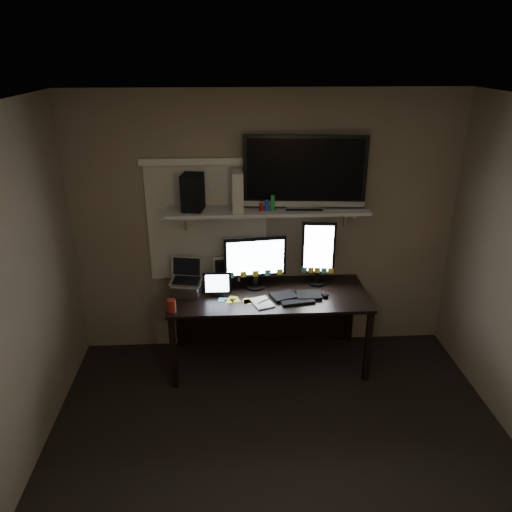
{
  "coord_description": "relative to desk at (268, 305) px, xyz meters",
  "views": [
    {
      "loc": [
        -0.36,
        -2.63,
        2.8
      ],
      "look_at": [
        -0.13,
        1.25,
        1.18
      ],
      "focal_mm": 35.0,
      "sensor_mm": 36.0,
      "label": 1
    }
  ],
  "objects": [
    {
      "name": "ceiling",
      "position": [
        0.0,
        -1.55,
        1.95
      ],
      "size": [
        3.6,
        3.6,
        0.0
      ],
      "primitive_type": "plane",
      "rotation": [
        3.14,
        0.0,
        0.0
      ],
      "color": "silver",
      "rests_on": "back_wall"
    },
    {
      "name": "sticky_notes",
      "position": [
        -0.32,
        -0.24,
        0.18
      ],
      "size": [
        0.34,
        0.25,
        0.0
      ],
      "primitive_type": null,
      "rotation": [
        0.0,
        0.0,
        0.05
      ],
      "color": "yellow",
      "rests_on": "desk"
    },
    {
      "name": "notepad",
      "position": [
        -0.08,
        -0.31,
        0.18
      ],
      "size": [
        0.22,
        0.26,
        0.01
      ],
      "primitive_type": "cube",
      "rotation": [
        0.0,
        0.0,
        0.33
      ],
      "color": "silver",
      "rests_on": "desk"
    },
    {
      "name": "window_blinds",
      "position": [
        -0.55,
        0.24,
        0.75
      ],
      "size": [
        1.1,
        0.02,
        1.1
      ],
      "primitive_type": "cube",
      "color": "silver",
      "rests_on": "back_wall"
    },
    {
      "name": "cup",
      "position": [
        -0.85,
        -0.4,
        0.23
      ],
      "size": [
        0.08,
        0.08,
        0.11
      ],
      "primitive_type": "cylinder",
      "rotation": [
        0.0,
        0.0,
        0.1
      ],
      "color": "maroon",
      "rests_on": "desk"
    },
    {
      "name": "game_console",
      "position": [
        -0.27,
        0.1,
        1.1
      ],
      "size": [
        0.1,
        0.29,
        0.35
      ],
      "primitive_type": "cube",
      "rotation": [
        0.0,
        0.0,
        0.04
      ],
      "color": "beige",
      "rests_on": "wall_shelf"
    },
    {
      "name": "laptop",
      "position": [
        -0.75,
        -0.08,
        0.34
      ],
      "size": [
        0.32,
        0.28,
        0.32
      ],
      "primitive_type": "cube",
      "rotation": [
        0.0,
        0.0,
        -0.19
      ],
      "color": "#B7B7BC",
      "rests_on": "desk"
    },
    {
      "name": "speaker",
      "position": [
        -0.66,
        0.08,
        1.09
      ],
      "size": [
        0.21,
        0.24,
        0.32
      ],
      "primitive_type": "cube",
      "rotation": [
        0.0,
        0.0,
        -0.17
      ],
      "color": "black",
      "rests_on": "wall_shelf"
    },
    {
      "name": "tablet",
      "position": [
        -0.47,
        -0.12,
        0.29
      ],
      "size": [
        0.25,
        0.11,
        0.22
      ],
      "primitive_type": "cube",
      "rotation": [
        0.0,
        0.0,
        0.0
      ],
      "color": "black",
      "rests_on": "desk"
    },
    {
      "name": "wall_shelf",
      "position": [
        0.0,
        0.08,
        0.91
      ],
      "size": [
        1.8,
        0.35,
        0.03
      ],
      "primitive_type": "cube",
      "color": "#ACACA8",
      "rests_on": "back_wall"
    },
    {
      "name": "file_sorter",
      "position": [
        -0.38,
        0.12,
        0.31
      ],
      "size": [
        0.21,
        0.1,
        0.27
      ],
      "primitive_type": "cube",
      "rotation": [
        0.0,
        0.0,
        -0.0
      ],
      "color": "black",
      "rests_on": "desk"
    },
    {
      "name": "monitor_portrait",
      "position": [
        0.47,
        0.07,
        0.49
      ],
      "size": [
        0.32,
        0.1,
        0.62
      ],
      "primitive_type": "cube",
      "rotation": [
        0.0,
        0.0,
        -0.13
      ],
      "color": "black",
      "rests_on": "desk"
    },
    {
      "name": "back_wall",
      "position": [
        0.0,
        0.25,
        0.7
      ],
      "size": [
        3.6,
        0.0,
        3.6
      ],
      "primitive_type": "plane",
      "rotation": [
        1.57,
        0.0,
        0.0
      ],
      "color": "#6E614E",
      "rests_on": "floor"
    },
    {
      "name": "desk",
      "position": [
        0.0,
        0.0,
        0.0
      ],
      "size": [
        1.8,
        0.75,
        0.73
      ],
      "color": "black",
      "rests_on": "floor"
    },
    {
      "name": "mouse",
      "position": [
        0.5,
        -0.2,
        0.2
      ],
      "size": [
        0.07,
        0.11,
        0.04
      ],
      "primitive_type": "ellipsoid",
      "rotation": [
        0.0,
        0.0,
        0.07
      ],
      "color": "black",
      "rests_on": "desk"
    },
    {
      "name": "keyboard",
      "position": [
        0.24,
        -0.2,
        0.19
      ],
      "size": [
        0.48,
        0.25,
        0.03
      ],
      "primitive_type": "cube",
      "rotation": [
        0.0,
        0.0,
        0.17
      ],
      "color": "black",
      "rests_on": "desk"
    },
    {
      "name": "monitor_landscape",
      "position": [
        -0.12,
        0.02,
        0.43
      ],
      "size": [
        0.58,
        0.12,
        0.5
      ],
      "primitive_type": "cube",
      "rotation": [
        0.0,
        0.0,
        0.11
      ],
      "color": "black",
      "rests_on": "desk"
    },
    {
      "name": "tv",
      "position": [
        0.32,
        0.08,
        1.25
      ],
      "size": [
        1.09,
        0.28,
        0.64
      ],
      "primitive_type": "cube",
      "rotation": [
        0.0,
        0.0,
        -0.08
      ],
      "color": "black",
      "rests_on": "wall_shelf"
    },
    {
      "name": "bottles",
      "position": [
        -0.01,
        0.01,
        1.0
      ],
      "size": [
        0.22,
        0.09,
        0.14
      ],
      "primitive_type": null,
      "rotation": [
        0.0,
        0.0,
        0.18
      ],
      "color": "#A50F0C",
      "rests_on": "wall_shelf"
    },
    {
      "name": "floor",
      "position": [
        0.0,
        -1.55,
        -0.55
      ],
      "size": [
        3.6,
        3.6,
        0.0
      ],
      "primitive_type": "plane",
      "color": "black",
      "rests_on": "ground"
    }
  ]
}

